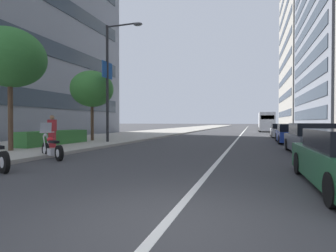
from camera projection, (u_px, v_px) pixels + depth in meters
name	position (u px, v px, depth m)	size (l,w,h in m)	color
ground_plane	(165.00, 225.00, 3.74)	(400.00, 400.00, 0.00)	#3A3A3D
sidewalk_right_plaza	(159.00, 132.00, 35.66)	(160.00, 8.42, 0.15)	#A39E93
lane_centre_stripe	(243.00, 132.00, 37.01)	(110.00, 0.16, 0.01)	silver
motorcycle_second_in_row	(52.00, 148.00, 10.37)	(1.08, 1.89, 1.46)	black
car_mid_block_traffic	(312.00, 140.00, 11.87)	(4.54, 1.91, 1.43)	#4C515B
car_far_down_avenue	(291.00, 134.00, 18.33)	(4.71, 1.89, 1.33)	navy
car_lead_in_lane	(281.00, 131.00, 24.86)	(4.53, 1.88, 1.32)	silver
delivery_van_ahead	(266.00, 122.00, 38.62)	(5.02, 2.21, 2.90)	silver
street_lamp_with_banners	(112.00, 71.00, 17.25)	(1.26, 2.66, 7.84)	#232326
clipped_hedge_bed	(54.00, 138.00, 15.44)	(4.94, 1.10, 0.81)	#337033
street_tree_mid_sidewalk	(10.00, 58.00, 12.01)	(3.22, 3.22, 5.72)	#473323
street_tree_near_plaza_corner	(92.00, 89.00, 18.70)	(3.07, 3.07, 5.05)	#473323
pedestrian_on_plaza	(52.00, 131.00, 13.49)	(0.40, 0.47, 1.70)	maroon
office_tower_near_left	(333.00, 35.00, 59.98)	(27.64, 20.96, 43.67)	gray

